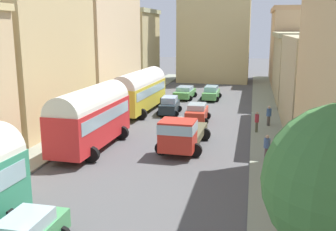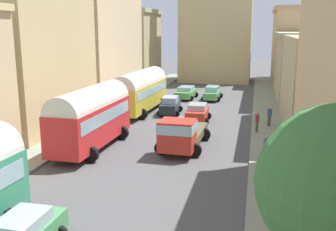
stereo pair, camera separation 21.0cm
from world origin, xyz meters
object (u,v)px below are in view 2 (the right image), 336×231
Objects in this scene: pedestrian_0 at (257,121)px; pedestrian_3 at (266,148)px; car_0 at (197,113)px; car_4 at (186,92)px; cargo_truck_0 at (181,133)px; pedestrian_4 at (269,115)px; car_1 at (212,93)px; parked_bus_1 at (91,115)px; pedestrian_2 at (287,204)px; car_3 at (170,105)px; parked_bus_2 at (140,90)px.

pedestrian_3 is at bearing -85.51° from pedestrian_0.
car_4 is at bearing 105.05° from car_0.
pedestrian_0 reaches higher than car_4.
pedestrian_4 is at bearing 53.11° from cargo_truck_0.
car_4 is at bearing 99.17° from cargo_truck_0.
car_1 reaches higher than car_4.
car_4 is (-2.98, 11.07, -0.07)m from car_0.
cargo_truck_0 is at bearing 7.79° from parked_bus_1.
pedestrian_2 is (1.23, -14.81, 0.03)m from pedestrian_0.
pedestrian_0 is (4.89, 5.47, -0.22)m from cargo_truck_0.
pedestrian_0 is (5.01, -14.17, 0.23)m from car_1.
pedestrian_3 is (0.55, -7.04, 0.03)m from pedestrian_0.
pedestrian_3 is at bearing -60.93° from car_0.
car_3 is 22.48m from pedestrian_2.
pedestrian_4 is (5.98, -11.82, 0.23)m from car_1.
parked_bus_2 reaches higher than car_0.
parked_bus_1 is 11.17m from car_0.
car_0 is 3.92m from car_3.
pedestrian_4 is at bearing -7.15° from car_0.
pedestrian_2 is at bearing -89.14° from pedestrian_4.
pedestrian_0 is 7.06m from pedestrian_3.
car_3 is (-2.98, 2.55, 0.03)m from car_0.
cargo_truck_0 is at bearing -131.81° from pedestrian_0.
car_1 is at bearing -0.15° from car_4.
pedestrian_3 is at bearing -16.09° from cargo_truck_0.
cargo_truck_0 is 19.91m from car_4.
pedestrian_2 reaches higher than pedestrian_0.
parked_bus_1 is 6.18m from cargo_truck_0.
cargo_truck_0 reaches higher than pedestrian_4.
pedestrian_4 is (9.04, -11.83, 0.27)m from car_4.
cargo_truck_0 is 5.67m from pedestrian_3.
car_1 is 2.33× the size of pedestrian_2.
parked_bus_1 is 2.00× the size of car_1.
pedestrian_4 reaches higher than car_0.
parked_bus_1 reaches higher than pedestrian_3.
parked_bus_1 is 20.73m from car_4.
parked_bus_2 is (-0.13, 12.13, -0.12)m from parked_bus_1.
pedestrian_4 reaches higher than car_1.
parked_bus_2 is 5.31× the size of pedestrian_3.
parked_bus_1 reaches higher than parked_bus_2.
parked_bus_1 is 14.76m from pedestrian_4.
car_3 is 9.86m from pedestrian_0.
parked_bus_1 is 12.38m from car_3.
cargo_truck_0 is at bearing -126.89° from pedestrian_4.
car_1 is at bearing 90.34° from cargo_truck_0.
car_1 is 15.03m from pedestrian_0.
parked_bus_1 is 4.67× the size of pedestrian_2.
car_1 is at bearing 89.58° from car_0.
pedestrian_2 reaches higher than pedestrian_4.
parked_bus_2 is 2.28× the size of car_1.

